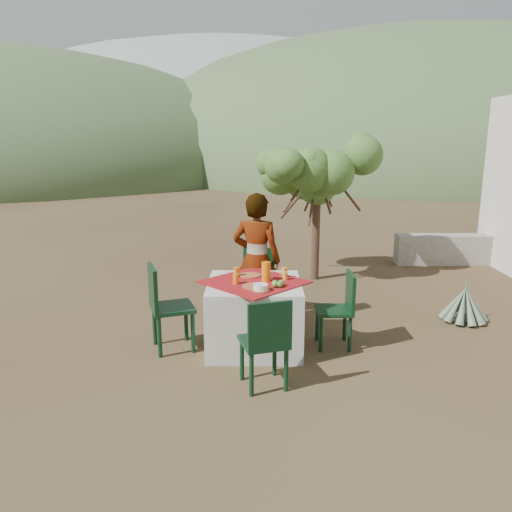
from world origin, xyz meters
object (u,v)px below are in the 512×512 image
at_px(chair_far, 256,279).
at_px(chair_left, 165,303).
at_px(table, 254,314).
at_px(chair_right, 340,306).
at_px(person, 257,260).
at_px(shrub_tree, 321,180).
at_px(juice_pitcher, 266,272).
at_px(agave, 464,305).
at_px(chair_near, 266,340).

relative_size(chair_far, chair_left, 0.95).
distance_m(table, chair_far, 0.98).
relative_size(chair_right, person, 0.51).
relative_size(shrub_tree, juice_pitcher, 9.63).
bearing_deg(agave, chair_far, 176.57).
relative_size(table, shrub_tree, 0.63).
xyz_separation_m(chair_near, agave, (2.56, 1.79, -0.28)).
bearing_deg(chair_near, shrub_tree, -120.65).
relative_size(person, agave, 2.62).
xyz_separation_m(chair_near, juice_pitcher, (0.01, 1.00, 0.38)).
bearing_deg(table, chair_right, 0.81).
distance_m(chair_right, agave, 1.91).
bearing_deg(table, juice_pitcher, 6.71).
relative_size(chair_right, shrub_tree, 0.41).
xyz_separation_m(chair_left, agave, (3.65, 0.90, -0.32)).
xyz_separation_m(table, chair_left, (-0.98, -0.09, 0.16)).
relative_size(table, chair_left, 1.35).
bearing_deg(juice_pitcher, chair_far, 96.70).
distance_m(table, agave, 2.80).
height_order(chair_left, person, person).
bearing_deg(chair_near, chair_far, -103.94).
height_order(chair_far, shrub_tree, shrub_tree).
height_order(table, shrub_tree, shrub_tree).
bearing_deg(agave, chair_near, -145.06).
bearing_deg(person, agave, -160.95).
distance_m(agave, juice_pitcher, 2.75).
relative_size(chair_near, agave, 1.40).
bearing_deg(agave, person, -177.68).
xyz_separation_m(chair_far, chair_right, (0.94, -0.95, -0.03)).
xyz_separation_m(chair_right, person, (-0.93, 0.69, 0.36)).
height_order(table, chair_right, chair_right).
distance_m(chair_near, person, 1.72).
bearing_deg(juice_pitcher, chair_right, -0.10).
height_order(chair_left, juice_pitcher, juice_pitcher).
relative_size(chair_far, shrub_tree, 0.44).
height_order(chair_near, chair_left, chair_left).
relative_size(person, shrub_tree, 0.80).
height_order(chair_near, juice_pitcher, juice_pitcher).
bearing_deg(shrub_tree, agave, -51.16).
height_order(chair_far, chair_right, chair_far).
distance_m(person, agave, 2.73).
relative_size(chair_far, chair_near, 1.03).
xyz_separation_m(chair_near, chair_left, (-1.09, 0.90, 0.04)).
bearing_deg(person, chair_far, -71.84).
bearing_deg(chair_left, juice_pitcher, -104.41).
distance_m(chair_near, shrub_tree, 4.09).
height_order(chair_far, agave, chair_far).
bearing_deg(person, chair_left, 54.96).
bearing_deg(chair_far, table, -71.53).
bearing_deg(table, chair_left, -174.86).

